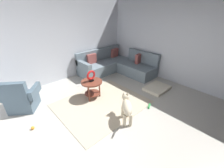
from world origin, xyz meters
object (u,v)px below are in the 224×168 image
(dog_bed_mat, at_px, (157,88))
(dog_toy_rope, at_px, (149,106))
(sectional_couch, at_px, (116,65))
(dog_toy_ball, at_px, (33,128))
(armchair, at_px, (21,99))
(dog, at_px, (127,107))
(torus_sculpture, at_px, (91,76))
(side_table, at_px, (92,85))

(dog_bed_mat, relative_size, dog_toy_rope, 4.04)
(sectional_couch, relative_size, dog_toy_ball, 30.03)
(dog_bed_mat, bearing_deg, dog_toy_rope, -159.58)
(sectional_couch, xyz_separation_m, armchair, (-3.48, -0.12, 0.03))
(dog_bed_mat, height_order, dog, dog)
(torus_sculpture, bearing_deg, side_table, 0.00)
(dog, height_order, dog_toy_rope, dog)
(side_table, height_order, torus_sculpture, torus_sculpture)
(armchair, xyz_separation_m, side_table, (1.64, -0.77, 0.09))
(dog_bed_mat, bearing_deg, dog_toy_ball, 165.59)
(armchair, bearing_deg, dog_toy_ball, -57.96)
(dog, bearing_deg, dog_toy_rope, 33.81)
(sectional_couch, distance_m, dog, 2.87)
(sectional_couch, bearing_deg, torus_sculpture, -154.20)
(side_table, distance_m, dog_toy_ball, 1.76)
(dog_bed_mat, height_order, dog_toy_ball, dog_bed_mat)
(armchair, bearing_deg, side_table, 11.53)
(side_table, height_order, dog_bed_mat, side_table)
(sectional_couch, bearing_deg, dog_toy_rope, -113.38)
(dog_toy_ball, bearing_deg, side_table, 4.49)
(torus_sculpture, xyz_separation_m, dog_toy_ball, (-1.71, -0.13, -0.67))
(torus_sculpture, height_order, dog_toy_rope, torus_sculpture)
(side_table, bearing_deg, dog_bed_mat, -29.71)
(dog_toy_ball, bearing_deg, dog_toy_rope, -26.50)
(side_table, xyz_separation_m, torus_sculpture, (0.00, 0.00, 0.29))
(torus_sculpture, bearing_deg, dog_toy_rope, -58.99)
(side_table, xyz_separation_m, dog_bed_mat, (1.83, -1.04, -0.37))
(sectional_couch, bearing_deg, armchair, -177.95)
(dog_toy_ball, bearing_deg, armchair, 85.46)
(dog_bed_mat, distance_m, dog_toy_ball, 3.66)
(dog, relative_size, dog_toy_ball, 9.14)
(dog_toy_rope, bearing_deg, armchair, 138.81)
(sectional_couch, distance_m, torus_sculpture, 2.09)
(dog, bearing_deg, side_table, 130.35)
(torus_sculpture, bearing_deg, dog, -89.41)
(armchair, bearing_deg, dog, -15.07)
(dog_toy_ball, bearing_deg, torus_sculpture, 4.49)
(armchair, relative_size, dog_bed_mat, 1.25)
(sectional_couch, height_order, dog_bed_mat, sectional_couch)
(armchair, relative_size, dog_toy_ball, 13.35)
(side_table, bearing_deg, sectional_couch, 25.80)
(torus_sculpture, relative_size, dog, 0.48)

